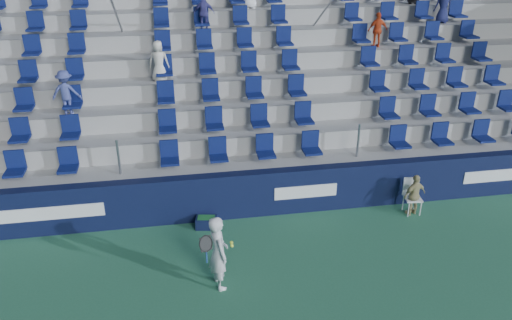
# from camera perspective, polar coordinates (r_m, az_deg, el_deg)

# --- Properties ---
(ground) EXTENTS (70.00, 70.00, 0.00)m
(ground) POSITION_cam_1_polar(r_m,az_deg,el_deg) (10.26, 1.56, -15.53)
(ground) COLOR #30724E
(ground) RESTS_ON ground
(sponsor_wall) EXTENTS (24.00, 0.32, 1.20)m
(sponsor_wall) POSITION_cam_1_polar(r_m,az_deg,el_deg) (12.45, -1.17, -3.94)
(sponsor_wall) COLOR #0E1434
(sponsor_wall) RESTS_ON ground
(grandstand) EXTENTS (24.00, 8.17, 6.63)m
(grandstand) POSITION_cam_1_polar(r_m,az_deg,el_deg) (16.53, -3.90, 9.44)
(grandstand) COLOR #989893
(grandstand) RESTS_ON ground
(tennis_player) EXTENTS (0.69, 0.67, 1.63)m
(tennis_player) POSITION_cam_1_polar(r_m,az_deg,el_deg) (10.09, -4.32, -10.48)
(tennis_player) COLOR silver
(tennis_player) RESTS_ON ground
(line_judge_chair) EXTENTS (0.45, 0.46, 0.92)m
(line_judge_chair) POSITION_cam_1_polar(r_m,az_deg,el_deg) (13.26, 17.37, -3.62)
(line_judge_chair) COLOR white
(line_judge_chair) RESTS_ON ground
(line_judge) EXTENTS (0.69, 0.42, 1.10)m
(line_judge) POSITION_cam_1_polar(r_m,az_deg,el_deg) (13.13, 17.66, -3.82)
(line_judge) COLOR tan
(line_judge) RESTS_ON ground
(ball_bin) EXTENTS (0.55, 0.41, 0.28)m
(ball_bin) POSITION_cam_1_polar(r_m,az_deg,el_deg) (12.25, -5.69, -7.05)
(ball_bin) COLOR black
(ball_bin) RESTS_ON ground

